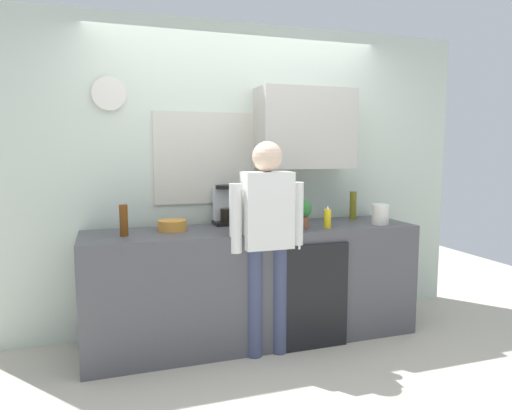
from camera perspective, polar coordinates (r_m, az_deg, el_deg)
The scene contains 15 objects.
ground_plane at distance 3.66m, azimuth 1.35°, elevation -17.99°, with size 8.00×8.00×0.00m, color beige.
kitchen_counter at distance 3.76m, azimuth -0.19°, elevation -9.79°, with size 2.65×0.64×0.92m, color #4C4C51.
dishwasher_panel at distance 3.61m, azimuth 7.28°, elevation -11.31°, with size 0.56×0.02×0.83m, color black.
back_wall_assembly at distance 4.01m, azimuth -1.07°, elevation 4.35°, with size 4.25×0.42×2.60m.
coffee_maker at distance 3.84m, azimuth -3.85°, elevation -0.22°, with size 0.20×0.20×0.33m.
bottle_olive_oil at distance 4.19m, azimuth 11.96°, elevation -0.06°, with size 0.06×0.06×0.25m, color olive.
bottle_dark_sauce at distance 3.57m, azimuth 3.46°, elevation -1.67°, with size 0.06×0.06×0.18m, color black.
bottle_amber_beer at distance 3.43m, azimuth -16.12°, elevation -1.84°, with size 0.06×0.06×0.23m, color brown.
bottle_clear_soda at distance 3.84m, azimuth 0.98°, elevation -0.30°, with size 0.09×0.09×0.28m, color #2D8C33.
cup_yellow_cup at distance 3.74m, azimuth 2.45°, elevation -2.02°, with size 0.07×0.07×0.09m, color yellow.
mixing_bowl at distance 3.60m, azimuth -10.37°, elevation -2.50°, with size 0.22×0.22×0.08m, color orange.
potted_plant at distance 3.66m, azimuth 5.76°, elevation -0.82°, with size 0.15×0.15×0.23m.
dish_soap at distance 3.69m, azimuth 8.88°, elevation -1.63°, with size 0.06×0.06×0.18m.
storage_canister at distance 3.96m, azimuth 15.20°, elevation -1.13°, with size 0.14×0.14×0.17m, color silver.
person_at_sink at distance 3.37m, azimuth 1.39°, elevation -3.20°, with size 0.57×0.22×1.60m.
Camera 1 is at (-1.12, -3.13, 1.53)m, focal length 32.19 mm.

